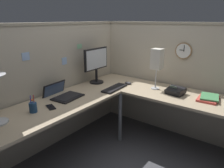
# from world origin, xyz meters

# --- Properties ---
(ground_plane) EXTENTS (6.80, 6.80, 0.00)m
(ground_plane) POSITION_xyz_m (0.00, 0.00, 0.00)
(ground_plane) COLOR #47474C
(cubicle_wall_back) EXTENTS (2.57, 0.12, 1.58)m
(cubicle_wall_back) POSITION_xyz_m (-0.36, 0.87, 0.79)
(cubicle_wall_back) COLOR #B7AD99
(cubicle_wall_back) RESTS_ON ground
(cubicle_wall_right) EXTENTS (0.12, 2.37, 1.58)m
(cubicle_wall_right) POSITION_xyz_m (0.87, -0.27, 0.79)
(cubicle_wall_right) COLOR #B7AD99
(cubicle_wall_right) RESTS_ON ground
(desk) EXTENTS (2.35, 2.15, 0.73)m
(desk) POSITION_xyz_m (-0.15, -0.05, 0.63)
(desk) COLOR tan
(desk) RESTS_ON ground
(monitor) EXTENTS (0.46, 0.20, 0.50)m
(monitor) POSITION_xyz_m (0.24, 0.64, 1.02)
(monitor) COLOR black
(monitor) RESTS_ON desk
(laptop) EXTENTS (0.37, 0.41, 0.22)m
(laptop) POSITION_xyz_m (-0.43, 0.61, 0.75)
(laptop) COLOR black
(laptop) RESTS_ON desk
(keyboard) EXTENTS (0.44, 0.17, 0.02)m
(keyboard) POSITION_xyz_m (0.17, 0.26, 0.74)
(keyboard) COLOR black
(keyboard) RESTS_ON desk
(computer_mouse) EXTENTS (0.06, 0.10, 0.03)m
(computer_mouse) POSITION_xyz_m (0.45, 0.23, 0.75)
(computer_mouse) COLOR #38383D
(computer_mouse) RESTS_ON desk
(pen_cup) EXTENTS (0.08, 0.08, 0.18)m
(pen_cup) POSITION_xyz_m (-0.90, 0.48, 0.78)
(pen_cup) COLOR navy
(pen_cup) RESTS_ON desk
(cell_phone) EXTENTS (0.11, 0.16, 0.01)m
(cell_phone) POSITION_xyz_m (-0.73, 0.43, 0.73)
(cell_phone) COLOR black
(cell_phone) RESTS_ON desk
(office_phone) EXTENTS (0.21, 0.23, 0.11)m
(office_phone) POSITION_xyz_m (0.46, -0.46, 0.77)
(office_phone) COLOR black
(office_phone) RESTS_ON desk
(book_stack) EXTENTS (0.31, 0.24, 0.04)m
(book_stack) POSITION_xyz_m (0.51, -0.83, 0.75)
(book_stack) COLOR #BF3F38
(book_stack) RESTS_ON desk
(desk_lamp_paper) EXTENTS (0.13, 0.13, 0.53)m
(desk_lamp_paper) POSITION_xyz_m (0.50, -0.17, 1.11)
(desk_lamp_paper) COLOR #B7BABF
(desk_lamp_paper) RESTS_ON desk
(wall_clock) EXTENTS (0.04, 0.22, 0.22)m
(wall_clock) POSITION_xyz_m (0.82, -0.39, 1.22)
(wall_clock) COLOR olive
(pinned_note_leftmost) EXTENTS (0.09, 0.00, 0.06)m
(pinned_note_leftmost) POSITION_xyz_m (0.10, 0.82, 1.26)
(pinned_note_leftmost) COLOR #8CCC99
(pinned_note_middle) EXTENTS (0.09, 0.00, 0.09)m
(pinned_note_middle) POSITION_xyz_m (-0.71, 0.82, 1.23)
(pinned_note_middle) COLOR #99B7E5
(pinned_note_rightmost) EXTENTS (0.08, 0.00, 0.09)m
(pinned_note_rightmost) POSITION_xyz_m (-0.18, 0.82, 1.09)
(pinned_note_rightmost) COLOR #99B7E5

